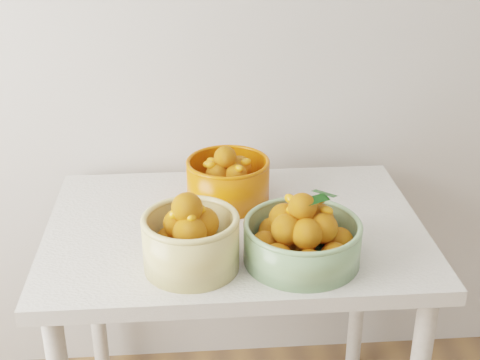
# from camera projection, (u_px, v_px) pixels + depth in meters

# --- Properties ---
(table) EXTENTS (1.00, 0.70, 0.75)m
(table) POSITION_uv_depth(u_px,v_px,m) (235.00, 255.00, 1.82)
(table) COLOR silver
(table) RESTS_ON ground
(bowl_cream) EXTENTS (0.28, 0.28, 0.20)m
(bowl_cream) POSITION_uv_depth(u_px,v_px,m) (190.00, 240.00, 1.56)
(bowl_cream) COLOR #D9C47A
(bowl_cream) RESTS_ON table
(bowl_green) EXTENTS (0.33, 0.33, 0.18)m
(bowl_green) POSITION_uv_depth(u_px,v_px,m) (302.00, 237.00, 1.59)
(bowl_green) COLOR #7FA974
(bowl_green) RESTS_ON table
(bowl_orange) EXTENTS (0.28, 0.28, 0.17)m
(bowl_orange) POSITION_uv_depth(u_px,v_px,m) (228.00, 179.00, 1.88)
(bowl_orange) COLOR #CE4E08
(bowl_orange) RESTS_ON table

